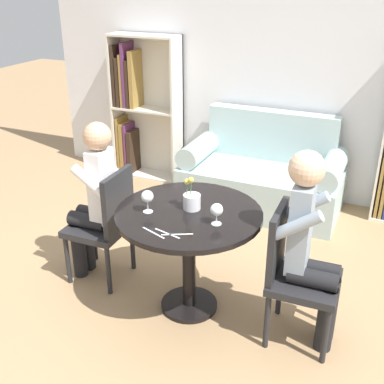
{
  "coord_description": "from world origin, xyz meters",
  "views": [
    {
      "loc": [
        1.15,
        -2.53,
        2.19
      ],
      "look_at": [
        0.0,
        0.05,
        0.88
      ],
      "focal_mm": 45.0,
      "sensor_mm": 36.0,
      "label": 1
    }
  ],
  "objects_px": {
    "chair_left": "(106,221)",
    "wine_glass_right": "(217,210)",
    "person_left": "(94,199)",
    "person_right": "(311,246)",
    "wine_glass_left": "(147,197)",
    "chair_right": "(294,270)",
    "bookshelf_left": "(139,108)",
    "flower_vase": "(191,200)",
    "couch": "(262,177)"
  },
  "relations": [
    {
      "from": "bookshelf_left",
      "to": "chair_right",
      "type": "relative_size",
      "value": 1.75
    },
    {
      "from": "couch",
      "to": "wine_glass_right",
      "type": "bearing_deg",
      "value": -83.15
    },
    {
      "from": "couch",
      "to": "wine_glass_left",
      "type": "height_order",
      "value": "couch"
    },
    {
      "from": "couch",
      "to": "person_left",
      "type": "bearing_deg",
      "value": -115.07
    },
    {
      "from": "wine_glass_right",
      "to": "flower_vase",
      "type": "height_order",
      "value": "flower_vase"
    },
    {
      "from": "person_left",
      "to": "bookshelf_left",
      "type": "bearing_deg",
      "value": -160.8
    },
    {
      "from": "bookshelf_left",
      "to": "flower_vase",
      "type": "relative_size",
      "value": 6.85
    },
    {
      "from": "chair_left",
      "to": "chair_right",
      "type": "xyz_separation_m",
      "value": [
        1.42,
        -0.07,
        0.0
      ]
    },
    {
      "from": "person_right",
      "to": "flower_vase",
      "type": "xyz_separation_m",
      "value": [
        -0.8,
        0.03,
        0.13
      ]
    },
    {
      "from": "chair_left",
      "to": "wine_glass_right",
      "type": "relative_size",
      "value": 6.47
    },
    {
      "from": "chair_left",
      "to": "wine_glass_right",
      "type": "bearing_deg",
      "value": 79.04
    },
    {
      "from": "wine_glass_right",
      "to": "flower_vase",
      "type": "xyz_separation_m",
      "value": [
        -0.23,
        0.13,
        -0.03
      ]
    },
    {
      "from": "person_right",
      "to": "couch",
      "type": "bearing_deg",
      "value": 22.32
    },
    {
      "from": "couch",
      "to": "person_right",
      "type": "bearing_deg",
      "value": -65.76
    },
    {
      "from": "chair_left",
      "to": "wine_glass_left",
      "type": "distance_m",
      "value": 0.62
    },
    {
      "from": "couch",
      "to": "bookshelf_left",
      "type": "bearing_deg",
      "value": 170.03
    },
    {
      "from": "person_right",
      "to": "flower_vase",
      "type": "height_order",
      "value": "person_right"
    },
    {
      "from": "wine_glass_left",
      "to": "wine_glass_right",
      "type": "distance_m",
      "value": 0.47
    },
    {
      "from": "bookshelf_left",
      "to": "wine_glass_left",
      "type": "distance_m",
      "value": 2.52
    },
    {
      "from": "wine_glass_right",
      "to": "flower_vase",
      "type": "relative_size",
      "value": 0.6
    },
    {
      "from": "wine_glass_left",
      "to": "chair_right",
      "type": "bearing_deg",
      "value": 7.13
    },
    {
      "from": "wine_glass_right",
      "to": "flower_vase",
      "type": "distance_m",
      "value": 0.26
    },
    {
      "from": "chair_left",
      "to": "wine_glass_left",
      "type": "height_order",
      "value": "wine_glass_left"
    },
    {
      "from": "wine_glass_right",
      "to": "wine_glass_left",
      "type": "bearing_deg",
      "value": -176.7
    },
    {
      "from": "person_right",
      "to": "flower_vase",
      "type": "distance_m",
      "value": 0.81
    },
    {
      "from": "chair_right",
      "to": "person_left",
      "type": "bearing_deg",
      "value": 85.65
    },
    {
      "from": "chair_right",
      "to": "person_right",
      "type": "height_order",
      "value": "person_right"
    },
    {
      "from": "chair_left",
      "to": "flower_vase",
      "type": "bearing_deg",
      "value": 86.31
    },
    {
      "from": "person_left",
      "to": "flower_vase",
      "type": "xyz_separation_m",
      "value": [
        0.79,
        -0.03,
        0.16
      ]
    },
    {
      "from": "couch",
      "to": "chair_right",
      "type": "distance_m",
      "value": 1.91
    },
    {
      "from": "wine_glass_right",
      "to": "flower_vase",
      "type": "bearing_deg",
      "value": 150.38
    },
    {
      "from": "person_left",
      "to": "person_right",
      "type": "height_order",
      "value": "person_right"
    },
    {
      "from": "bookshelf_left",
      "to": "chair_left",
      "type": "height_order",
      "value": "bookshelf_left"
    },
    {
      "from": "couch",
      "to": "person_right",
      "type": "relative_size",
      "value": 1.2
    },
    {
      "from": "wine_glass_left",
      "to": "wine_glass_right",
      "type": "xyz_separation_m",
      "value": [
        0.47,
        0.03,
        -0.01
      ]
    },
    {
      "from": "couch",
      "to": "flower_vase",
      "type": "distance_m",
      "value": 1.81
    },
    {
      "from": "person_right",
      "to": "wine_glass_left",
      "type": "distance_m",
      "value": 1.06
    },
    {
      "from": "wine_glass_right",
      "to": "person_right",
      "type": "bearing_deg",
      "value": 9.64
    },
    {
      "from": "couch",
      "to": "person_left",
      "type": "distance_m",
      "value": 1.91
    },
    {
      "from": "chair_left",
      "to": "wine_glass_left",
      "type": "relative_size",
      "value": 5.98
    },
    {
      "from": "bookshelf_left",
      "to": "wine_glass_left",
      "type": "bearing_deg",
      "value": -59.08
    },
    {
      "from": "chair_left",
      "to": "person_right",
      "type": "relative_size",
      "value": 0.7
    },
    {
      "from": "chair_left",
      "to": "wine_glass_right",
      "type": "xyz_separation_m",
      "value": [
        0.93,
        -0.16,
        0.36
      ]
    },
    {
      "from": "chair_right",
      "to": "person_left",
      "type": "relative_size",
      "value": 0.72
    },
    {
      "from": "person_right",
      "to": "wine_glass_right",
      "type": "xyz_separation_m",
      "value": [
        -0.57,
        -0.1,
        0.16
      ]
    },
    {
      "from": "person_left",
      "to": "flower_vase",
      "type": "bearing_deg",
      "value": 86.82
    },
    {
      "from": "chair_left",
      "to": "person_left",
      "type": "bearing_deg",
      "value": -89.14
    },
    {
      "from": "couch",
      "to": "bookshelf_left",
      "type": "relative_size",
      "value": 0.97
    },
    {
      "from": "chair_left",
      "to": "chair_right",
      "type": "bearing_deg",
      "value": 86.01
    },
    {
      "from": "person_right",
      "to": "flower_vase",
      "type": "relative_size",
      "value": 5.55
    }
  ]
}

